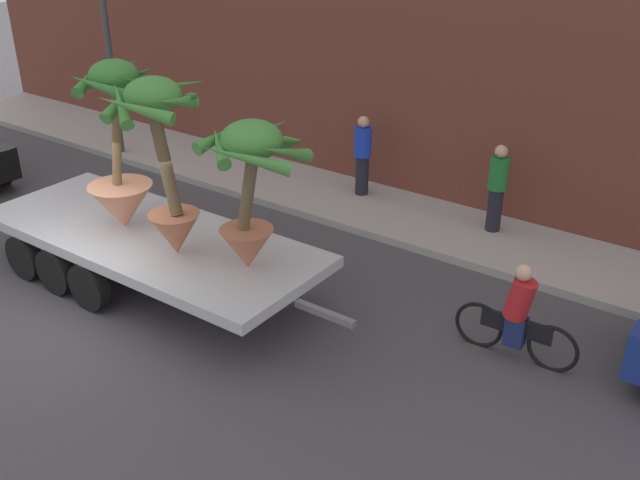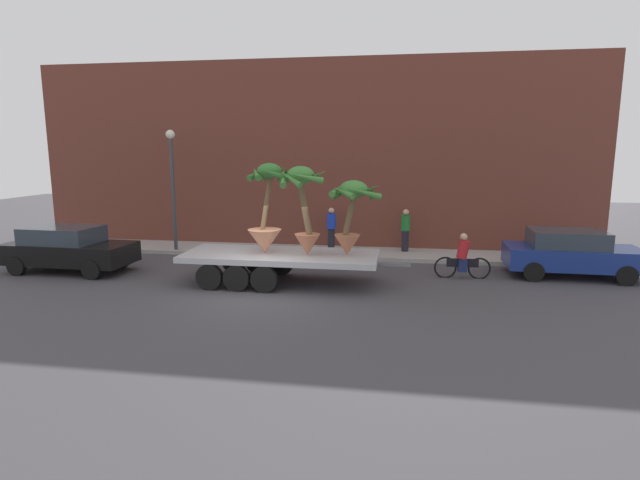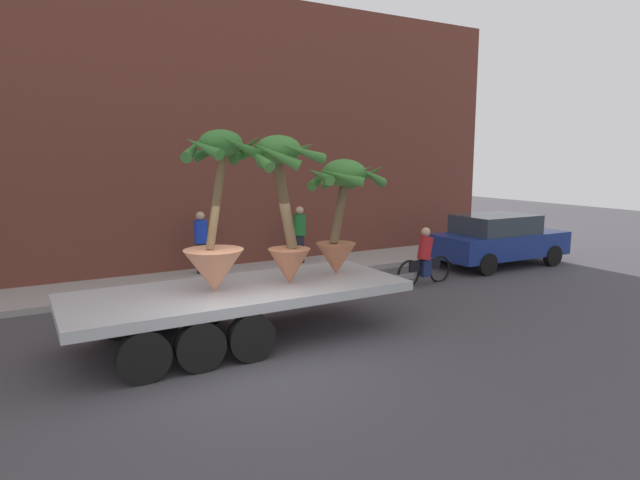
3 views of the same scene
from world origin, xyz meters
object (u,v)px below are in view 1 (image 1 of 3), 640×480
Objects in this scene: potted_palm_front at (120,164)px; street_lamp at (106,24)px; potted_palm_middle at (251,185)px; cyclist at (517,317)px; pedestrian_far_left at (497,187)px; pedestrian_near_gate at (363,154)px; potted_palm_rear at (163,156)px; flatbed_trailer at (140,240)px.

street_lamp is at bearing 141.21° from potted_palm_front.
cyclist is at bearing 23.18° from potted_palm_middle.
pedestrian_far_left is 9.63m from street_lamp.
pedestrian_near_gate is (-4.88, 3.54, 0.37)m from cyclist.
cyclist is (4.99, 1.81, -1.89)m from potted_palm_rear.
cyclist is 0.38× the size of street_lamp.
potted_palm_rear reaches higher than cyclist.
potted_palm_front reaches higher than potted_palm_rear.
potted_palm_middle reaches higher than cyclist.
cyclist is at bearing -35.92° from pedestrian_near_gate.
flatbed_trailer is 3.88× the size of cyclist.
potted_palm_rear is at bearing -12.04° from flatbed_trailer.
pedestrian_far_left is at bearing 71.43° from potted_palm_middle.
potted_palm_front is 5.47m from pedestrian_near_gate.
cyclist is 1.08× the size of pedestrian_near_gate.
flatbed_trailer is at bearing -178.45° from potted_palm_middle.
potted_palm_front is at bearing -159.75° from flatbed_trailer.
street_lamp is at bearing 142.62° from flatbed_trailer.
potted_palm_rear is 5.56m from pedestrian_near_gate.
cyclist is at bearing 14.76° from flatbed_trailer.
street_lamp is at bearing 168.17° from cyclist.
pedestrian_far_left is at bearing 50.71° from flatbed_trailer.
potted_palm_front reaches higher than pedestrian_far_left.
potted_palm_middle reaches higher than flatbed_trailer.
potted_palm_middle is at bearing 2.83° from potted_palm_front.
pedestrian_far_left is at bearing 59.54° from potted_palm_rear.
flatbed_trailer is 1.48× the size of street_lamp.
potted_palm_front is 0.58× the size of street_lamp.
street_lamp is (-11.17, 2.34, 2.56)m from cyclist.
potted_palm_rear is 6.35m from pedestrian_far_left.
pedestrian_far_left is (3.12, 5.31, -1.52)m from potted_palm_rear.
flatbed_trailer is 3.09× the size of potted_palm_middle.
potted_palm_middle is 1.26× the size of cyclist.
potted_palm_rear reaches higher than potted_palm_middle.
potted_palm_front is 6.59m from cyclist.
potted_palm_middle is 4.21m from cyclist.
pedestrian_near_gate is at bearing 75.72° from potted_palm_front.
pedestrian_near_gate is at bearing 77.39° from flatbed_trailer.
cyclist is (3.55, 1.52, -1.67)m from potted_palm_middle.
street_lamp reaches higher than potted_palm_middle.
cyclist is 3.99m from pedestrian_far_left.
potted_palm_middle is 0.48× the size of street_lamp.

